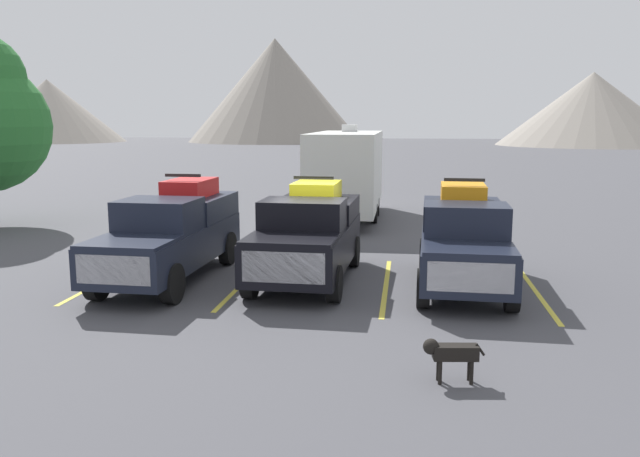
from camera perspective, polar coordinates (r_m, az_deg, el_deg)
ground_plane at (r=16.60m, az=-0.22°, el=-4.36°), size 240.00×240.00×0.00m
pickup_truck_a at (r=16.82m, az=-12.81°, el=-0.30°), size 2.21×5.93×2.59m
pickup_truck_b at (r=16.29m, az=-1.04°, el=-0.47°), size 2.36×5.38×2.54m
pickup_truck_c at (r=15.97m, az=12.50°, el=-0.89°), size 2.26×5.33×2.55m
lot_stripe_a at (r=17.61m, az=-17.74°, el=-4.00°), size 0.12×5.50×0.01m
lot_stripe_b at (r=16.44m, az=-6.57°, el=-4.56°), size 0.12×5.50×0.01m
lot_stripe_c at (r=15.96m, az=5.81°, el=-4.97°), size 0.12×5.50×0.01m
lot_stripe_d at (r=16.24m, az=18.34°, el=-5.16°), size 0.12×5.50×0.01m
camper_trailer_a at (r=26.14m, az=2.37°, el=5.17°), size 2.58×9.05×3.78m
dog at (r=10.29m, az=11.27°, el=-10.62°), size 0.95×0.34×0.70m
mountain_ridge at (r=111.36m, az=7.96°, el=11.29°), size 141.00×39.75×17.89m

